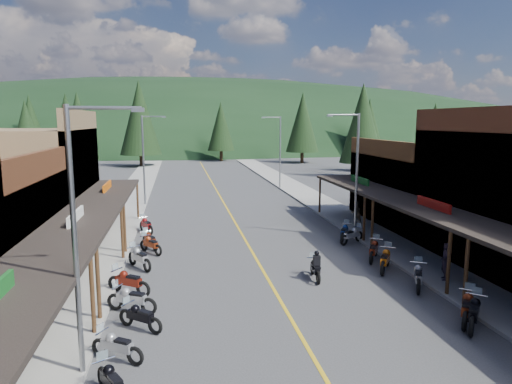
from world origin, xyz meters
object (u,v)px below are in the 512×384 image
pine_5 (361,118)px  pine_10 (78,126)px  bike_west_10 (151,244)px  pine_2 (140,118)px  pine_4 (303,122)px  pedestrian_east_b (357,213)px  bike_west_9 (139,257)px  pine_9 (369,128)px  bike_east_10 (352,234)px  shop_west_3 (23,185)px  shop_east_3 (424,189)px  pine_1 (67,122)px  pine_6 (435,126)px  bike_west_8 (129,281)px  pine_8 (27,134)px  bike_east_6 (467,306)px  bike_east_5 (474,311)px  bike_west_4 (112,381)px  bike_west_5 (117,345)px  rider_on_bike (315,267)px  streetlight_3 (279,149)px  pine_11 (362,123)px  pedestrian_east_a (445,261)px  bike_west_11 (150,239)px  streetlight_1 (145,156)px  bike_east_11 (345,231)px  bike_east_7 (418,275)px  bike_east_9 (374,249)px  pine_3 (221,126)px  bike_west_12 (146,224)px  bike_east_8 (385,259)px  bike_west_6 (140,316)px  pine_7 (30,122)px  streetlight_0 (79,230)px

pine_5 → pine_10: pine_5 is taller
pine_5 → bike_west_10: 76.87m
pine_2 → pine_4: pine_2 is taller
pedestrian_east_b → bike_west_9: bearing=25.4°
pine_9 → bike_east_10: 42.56m
bike_west_10 → pine_5: bearing=22.4°
shop_west_3 → shop_east_3: bearing=0.0°
pine_1 → pine_6: pine_1 is taller
bike_west_8 → pine_8: bearing=56.7°
bike_east_6 → bike_east_5: bearing=-54.2°
pine_10 → bike_west_4: bearing=-78.2°
bike_west_5 → pedestrian_east_b: bearing=-8.9°
rider_on_bike → bike_west_5: bearing=-137.9°
streetlight_3 → pine_4: size_ratio=0.64×
pine_11 → pedestrian_east_b: pine_11 is taller
pine_11 → pedestrian_east_a: bearing=-107.2°
bike_east_5 → bike_west_11: bearing=173.5°
pine_4 → pedestrian_east_b: 50.30m
streetlight_1 → bike_east_11: size_ratio=3.95×
pine_6 → bike_east_10: (-39.63, -57.30, -5.89)m
bike_west_9 → rider_on_bike: bearing=-52.4°
streetlight_3 → bike_west_5: size_ratio=4.12×
bike_west_4 → bike_east_7: 14.03m
shop_east_3 → pine_2: (-23.75, 46.70, 5.46)m
pine_1 → bike_east_9: 73.59m
pine_3 → bike_west_10: bearing=-99.4°
bike_west_12 → bike_east_8: (12.42, -10.21, 0.06)m
bike_west_6 → bike_east_11: bearing=-8.7°
shop_east_3 → pedestrian_east_b: size_ratio=6.41×
pine_7 → bike_west_11: pine_7 is taller
bike_west_9 → bike_east_5: size_ratio=0.97×
pine_3 → streetlight_1: bearing=-104.0°
pine_1 → bike_east_11: size_ratio=6.16×
bike_east_11 → rider_on_bike: rider_on_bike is taller
bike_west_9 → bike_west_6: bearing=-117.7°
streetlight_3 → bike_west_9: (-13.16, -26.03, -3.84)m
streetlight_0 → bike_west_12: bearing=88.0°
bike_west_4 → bike_east_10: 18.82m
bike_east_9 → bike_east_10: size_ratio=1.08×
streetlight_3 → bike_west_12: 22.99m
pine_7 → bike_east_8: size_ratio=5.43×
bike_east_11 → bike_east_5: bearing=-57.6°
bike_west_11 → pedestrian_east_a: 16.25m
bike_east_5 → rider_on_bike: (-4.18, 5.99, -0.05)m
bike_west_11 → bike_west_9: bearing=-121.4°
bike_east_10 → rider_on_bike: 7.14m
bike_west_10 → bike_east_5: size_ratio=0.90×
streetlight_0 → bike_west_10: streetlight_0 is taller
bike_west_9 → bike_west_12: size_ratio=1.05×
pine_5 → pedestrian_east_b: 66.50m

